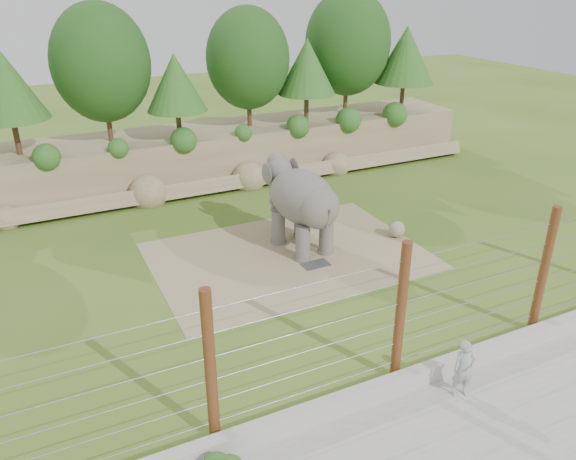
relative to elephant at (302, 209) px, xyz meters
name	(u,v)px	position (x,y,z in m)	size (l,w,h in m)	color
ground	(314,296)	(-1.27, -3.40, -1.64)	(90.00, 90.00, 0.00)	#446C1C
back_embankment	(204,102)	(-0.68, 9.28, 2.32)	(30.00, 5.52, 8.77)	#837153
dirt_patch	(288,256)	(-0.77, -0.40, -1.63)	(10.00, 7.00, 0.02)	tan
drain_grate	(316,264)	(-0.18, -1.50, -1.61)	(1.00, 0.60, 0.03)	#262628
elephant	(302,209)	(0.00, 0.00, 0.00)	(1.74, 4.05, 3.28)	#615A56
stone_ball	(397,229)	(3.90, -0.81, -1.29)	(0.66, 0.66, 0.66)	gray
retaining_wall	(406,380)	(-1.27, -8.40, -1.39)	(26.00, 0.35, 0.50)	#A5A49A
walkway	(458,441)	(-1.27, -10.40, -1.64)	(26.00, 4.00, 0.01)	#A5A49A
barrier_fence	(400,313)	(-1.27, -7.90, 0.36)	(20.26, 0.26, 4.00)	#552714
zookeeper	(463,369)	(-0.17, -9.19, -0.83)	(0.58, 0.38, 1.60)	silver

